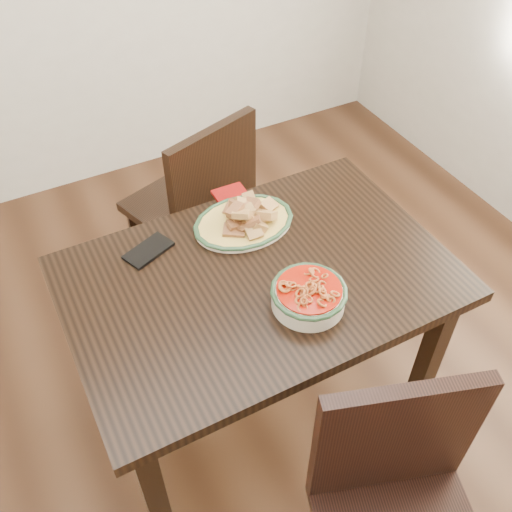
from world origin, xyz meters
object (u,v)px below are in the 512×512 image
fish_plate (243,215)px  smartphone (149,250)px  chair_near (398,508)px  chair_far (198,202)px  noodle_bowl (309,294)px  dining_table (259,297)px

fish_plate → smartphone: fish_plate is taller
chair_near → fish_plate: (0.02, 0.91, 0.30)m
chair_far → chair_near: (-0.04, -1.38, 0.00)m
smartphone → chair_near: bearing=-94.4°
chair_far → fish_plate: (-0.02, -0.47, 0.30)m
noodle_bowl → smartphone: (-0.33, 0.41, -0.04)m
noodle_bowl → smartphone: noodle_bowl is taller
noodle_bowl → smartphone: 0.53m
chair_near → dining_table: bearing=111.7°
dining_table → chair_near: size_ratio=1.29×
fish_plate → noodle_bowl: bearing=-88.7°
fish_plate → noodle_bowl: size_ratio=1.51×
chair_near → smartphone: 1.02m
dining_table → chair_near: chair_near is taller
chair_far → chair_near: size_ratio=1.00×
dining_table → chair_far: chair_far is taller
fish_plate → noodle_bowl: fish_plate is taller
chair_near → fish_plate: size_ratio=2.69×
chair_near → noodle_bowl: size_ratio=4.07×
dining_table → noodle_bowl: bearing=-67.8°
chair_near → smartphone: size_ratio=5.88×
fish_plate → smartphone: (-0.32, 0.03, -0.04)m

